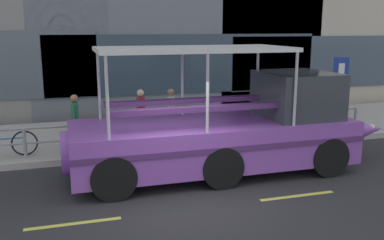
% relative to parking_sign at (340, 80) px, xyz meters
% --- Properties ---
extents(ground_plane, '(120.00, 120.00, 0.00)m').
position_rel_parking_sign_xyz_m(ground_plane, '(-6.70, -4.10, -1.87)').
color(ground_plane, '#2B2B2D').
extents(sidewalk, '(32.00, 4.80, 0.18)m').
position_rel_parking_sign_xyz_m(sidewalk, '(-6.70, 1.50, -1.78)').
color(sidewalk, '#A8A59E').
rests_on(sidewalk, ground_plane).
extents(curb_edge, '(32.00, 0.18, 0.18)m').
position_rel_parking_sign_xyz_m(curb_edge, '(-6.70, -0.99, -1.78)').
color(curb_edge, '#B2ADA3').
rests_on(curb_edge, ground_plane).
extents(lane_centreline, '(25.80, 0.12, 0.01)m').
position_rel_parking_sign_xyz_m(lane_centreline, '(-6.70, -4.75, -1.86)').
color(lane_centreline, '#DBD64C').
rests_on(lane_centreline, ground_plane).
extents(curb_guardrail, '(12.32, 0.09, 0.86)m').
position_rel_parking_sign_xyz_m(curb_guardrail, '(-5.87, -0.65, -1.11)').
color(curb_guardrail, gray).
rests_on(curb_guardrail, sidewalk).
extents(parking_sign, '(0.60, 0.12, 2.48)m').
position_rel_parking_sign_xyz_m(parking_sign, '(0.00, 0.00, 0.00)').
color(parking_sign, '#4C4F54').
rests_on(parking_sign, sidewalk).
extents(leaned_bicycle, '(1.74, 0.46, 0.96)m').
position_rel_parking_sign_xyz_m(leaned_bicycle, '(-10.79, -0.37, -1.31)').
color(leaned_bicycle, black).
rests_on(leaned_bicycle, sidewalk).
extents(duck_tour_boat, '(8.86, 2.48, 3.20)m').
position_rel_parking_sign_xyz_m(duck_tour_boat, '(-5.03, -2.71, -0.80)').
color(duck_tour_boat, purple).
rests_on(duck_tour_boat, ground_plane).
extents(pedestrian_near_bow, '(0.38, 0.31, 1.56)m').
position_rel_parking_sign_xyz_m(pedestrian_near_bow, '(-1.43, 0.47, -0.74)').
color(pedestrian_near_bow, '#47423D').
rests_on(pedestrian_near_bow, sidewalk).
extents(pedestrian_mid_left, '(0.28, 0.42, 1.59)m').
position_rel_parking_sign_xyz_m(pedestrian_mid_left, '(-5.92, 0.39, -0.73)').
color(pedestrian_mid_left, black).
rests_on(pedestrian_mid_left, sidewalk).
extents(pedestrian_mid_right, '(0.30, 0.41, 1.60)m').
position_rel_parking_sign_xyz_m(pedestrian_mid_right, '(-6.88, 0.42, -0.72)').
color(pedestrian_mid_right, '#1E2338').
rests_on(pedestrian_mid_right, sidewalk).
extents(pedestrian_near_stern, '(0.22, 0.45, 1.58)m').
position_rel_parking_sign_xyz_m(pedestrian_near_stern, '(-8.87, 0.11, -0.74)').
color(pedestrian_near_stern, '#1E2338').
rests_on(pedestrian_near_stern, sidewalk).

